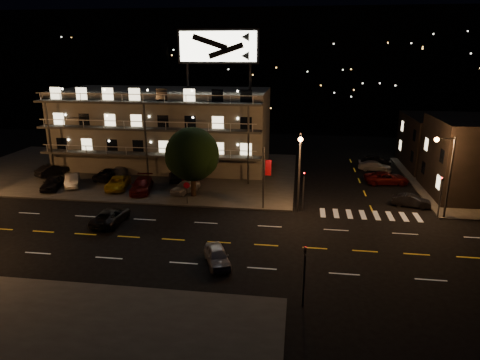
# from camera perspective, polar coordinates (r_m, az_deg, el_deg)

# --- Properties ---
(ground) EXTENTS (140.00, 140.00, 0.00)m
(ground) POSITION_cam_1_polar(r_m,az_deg,el_deg) (36.94, -5.90, -8.09)
(ground) COLOR black
(ground) RESTS_ON ground
(curb_nw) EXTENTS (44.00, 24.00, 0.15)m
(curb_nw) POSITION_cam_1_polar(r_m,az_deg,el_deg) (59.08, -14.56, 1.17)
(curb_nw) COLOR #3B3B38
(curb_nw) RESTS_ON ground
(curb_ne) EXTENTS (16.00, 24.00, 0.15)m
(curb_ne) POSITION_cam_1_polar(r_m,az_deg,el_deg) (58.82, 29.23, -0.55)
(curb_ne) COLOR #3B3B38
(curb_ne) RESTS_ON ground
(motel) EXTENTS (28.00, 13.80, 18.10)m
(motel) POSITION_cam_1_polar(r_m,az_deg,el_deg) (60.10, -9.94, 6.88)
(motel) COLOR gray
(motel) RESTS_ON ground
(side_bldg_back) EXTENTS (14.06, 12.00, 7.00)m
(side_bldg_back) POSITION_cam_1_polar(r_m,az_deg,el_deg) (65.33, 27.25, 4.40)
(side_bldg_back) COLOR black
(side_bldg_back) RESTS_ON ground
(hill_backdrop) EXTENTS (120.00, 25.00, 24.00)m
(hill_backdrop) POSITION_cam_1_polar(r_m,az_deg,el_deg) (102.31, -0.06, 14.68)
(hill_backdrop) COLOR black
(hill_backdrop) RESTS_ON ground
(streetlight_nc) EXTENTS (0.44, 1.92, 8.00)m
(streetlight_nc) POSITION_cam_1_polar(r_m,az_deg,el_deg) (41.75, 7.93, 2.05)
(streetlight_nc) COLOR #2D2D30
(streetlight_nc) RESTS_ON ground
(streetlight_ne) EXTENTS (1.92, 0.44, 8.00)m
(streetlight_ne) POSITION_cam_1_polar(r_m,az_deg,el_deg) (44.31, 25.85, 1.35)
(streetlight_ne) COLOR #2D2D30
(streetlight_ne) RESTS_ON ground
(signal_nw) EXTENTS (0.20, 0.27, 4.60)m
(signal_nw) POSITION_cam_1_polar(r_m,az_deg,el_deg) (42.96, 8.48, -0.87)
(signal_nw) COLOR #2D2D30
(signal_nw) RESTS_ON ground
(signal_sw) EXTENTS (0.20, 0.27, 4.60)m
(signal_sw) POSITION_cam_1_polar(r_m,az_deg,el_deg) (27.26, 8.57, -11.76)
(signal_sw) COLOR #2D2D30
(signal_sw) RESTS_ON ground
(signal_ne) EXTENTS (0.27, 0.20, 4.60)m
(signal_ne) POSITION_cam_1_polar(r_m,az_deg,el_deg) (45.08, 25.22, -1.50)
(signal_ne) COLOR #2D2D30
(signal_ne) RESTS_ON ground
(banner_north) EXTENTS (0.83, 0.16, 6.40)m
(banner_north) POSITION_cam_1_polar(r_m,az_deg,el_deg) (42.74, 3.28, 0.40)
(banner_north) COLOR #2D2D30
(banner_north) RESTS_ON ground
(stop_sign) EXTENTS (0.91, 0.11, 2.61)m
(stop_sign) POSITION_cam_1_polar(r_m,az_deg,el_deg) (44.76, -7.11, -1.24)
(stop_sign) COLOR #2D2D30
(stop_sign) RESTS_ON ground
(tree) EXTENTS (6.04, 5.82, 7.61)m
(tree) POSITION_cam_1_polar(r_m,az_deg,el_deg) (46.33, -6.44, 3.22)
(tree) COLOR black
(tree) RESTS_ON curb_nw
(lot_car_0) EXTENTS (2.51, 4.64, 1.50)m
(lot_car_0) POSITION_cam_1_polar(r_m,az_deg,el_deg) (54.01, -23.68, -0.29)
(lot_car_0) COLOR black
(lot_car_0) RESTS_ON curb_nw
(lot_car_1) EXTENTS (3.11, 4.50, 1.40)m
(lot_car_1) POSITION_cam_1_polar(r_m,az_deg,el_deg) (54.22, -21.45, -0.02)
(lot_car_1) COLOR #9D9CA2
(lot_car_1) RESTS_ON curb_nw
(lot_car_2) EXTENTS (3.05, 5.15, 1.34)m
(lot_car_2) POSITION_cam_1_polar(r_m,az_deg,el_deg) (51.49, -16.00, -0.39)
(lot_car_2) COLOR gold
(lot_car_2) RESTS_ON curb_nw
(lot_car_3) EXTENTS (3.01, 5.48, 1.50)m
(lot_car_3) POSITION_cam_1_polar(r_m,az_deg,el_deg) (49.74, -12.97, -0.66)
(lot_car_3) COLOR #530D0B
(lot_car_3) RESTS_ON curb_nw
(lot_car_4) EXTENTS (3.13, 4.29, 1.36)m
(lot_car_4) POSITION_cam_1_polar(r_m,az_deg,el_deg) (48.55, -7.31, -0.88)
(lot_car_4) COLOR #9D9CA2
(lot_car_4) RESTS_ON curb_nw
(lot_car_5) EXTENTS (3.06, 4.48, 1.40)m
(lot_car_5) POSITION_cam_1_polar(r_m,az_deg,el_deg) (59.84, -23.75, 1.23)
(lot_car_5) COLOR black
(lot_car_5) RESTS_ON curb_nw
(lot_car_6) EXTENTS (2.87, 5.19, 1.38)m
(lot_car_6) POSITION_cam_1_polar(r_m,az_deg,el_deg) (55.58, -16.94, 0.81)
(lot_car_6) COLOR black
(lot_car_6) RESTS_ON curb_nw
(lot_car_7) EXTENTS (1.89, 4.36, 1.25)m
(lot_car_7) POSITION_cam_1_polar(r_m,az_deg,el_deg) (56.57, -15.73, 1.12)
(lot_car_7) COLOR #9D9CA2
(lot_car_7) RESTS_ON curb_nw
(lot_car_8) EXTENTS (2.67, 4.18, 1.32)m
(lot_car_8) POSITION_cam_1_polar(r_m,az_deg,el_deg) (52.96, -8.62, 0.56)
(lot_car_8) COLOR black
(lot_car_8) RESTS_ON curb_nw
(lot_car_9) EXTENTS (1.94, 4.70, 1.51)m
(lot_car_9) POSITION_cam_1_polar(r_m,az_deg,el_deg) (52.82, -6.09, 0.72)
(lot_car_9) COLOR #530D0B
(lot_car_9) RESTS_ON curb_nw
(side_car_0) EXTENTS (4.02, 2.20, 1.26)m
(side_car_0) POSITION_cam_1_polar(r_m,az_deg,el_deg) (47.68, 21.87, -2.60)
(side_car_0) COLOR black
(side_car_0) RESTS_ON ground
(side_car_1) EXTENTS (5.46, 3.02, 1.45)m
(side_car_1) POSITION_cam_1_polar(r_m,az_deg,el_deg) (54.66, 18.97, 0.23)
(side_car_1) COLOR #530D0B
(side_car_1) RESTS_ON ground
(side_car_2) EXTENTS (4.52, 2.17, 1.27)m
(side_car_2) POSITION_cam_1_polar(r_m,az_deg,el_deg) (60.36, 17.55, 1.81)
(side_car_2) COLOR #9D9CA2
(side_car_2) RESTS_ON ground
(side_car_3) EXTENTS (4.15, 2.90, 1.31)m
(side_car_3) POSITION_cam_1_polar(r_m,az_deg,el_deg) (63.78, 17.87, 2.58)
(side_car_3) COLOR black
(side_car_3) RESTS_ON ground
(road_car_east) EXTENTS (2.91, 4.22, 1.33)m
(road_car_east) POSITION_cam_1_polar(r_m,az_deg,el_deg) (32.87, -3.06, -10.06)
(road_car_east) COLOR #9D9CA2
(road_car_east) RESTS_ON ground
(road_car_west) EXTENTS (2.43, 5.04, 1.38)m
(road_car_west) POSITION_cam_1_polar(r_m,az_deg,el_deg) (41.89, -16.86, -4.64)
(road_car_west) COLOR black
(road_car_west) RESTS_ON ground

